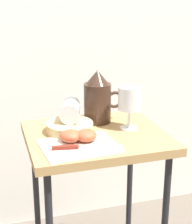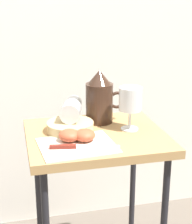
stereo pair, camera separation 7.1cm
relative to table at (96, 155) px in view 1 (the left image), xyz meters
name	(u,v)px [view 1 (the left image)]	position (x,y,z in m)	size (l,w,h in m)	color
curtain_drape	(61,2)	(0.00, 0.56, 0.51)	(2.40, 0.03, 2.23)	silver
table	(96,155)	(0.00, 0.00, 0.00)	(0.49, 0.42, 0.68)	#AD8451
linen_napkin	(79,146)	(-0.09, -0.09, 0.08)	(0.24, 0.19, 0.00)	silver
basket_tray	(70,127)	(-0.09, 0.04, 0.10)	(0.17, 0.17, 0.04)	tan
pitcher	(98,101)	(0.04, 0.12, 0.16)	(0.16, 0.10, 0.20)	#382319
wine_glass_upright	(129,101)	(0.13, 0.01, 0.19)	(0.08, 0.08, 0.16)	silver
wine_glass_tipped_near	(70,111)	(-0.08, 0.06, 0.15)	(0.10, 0.16, 0.07)	silver
apple_half_left	(71,136)	(-0.10, -0.05, 0.11)	(0.07, 0.07, 0.04)	#C15133
apple_half_right	(86,135)	(-0.05, -0.06, 0.11)	(0.07, 0.07, 0.04)	#C15133
knife	(77,147)	(-0.10, -0.12, 0.09)	(0.23, 0.05, 0.01)	silver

